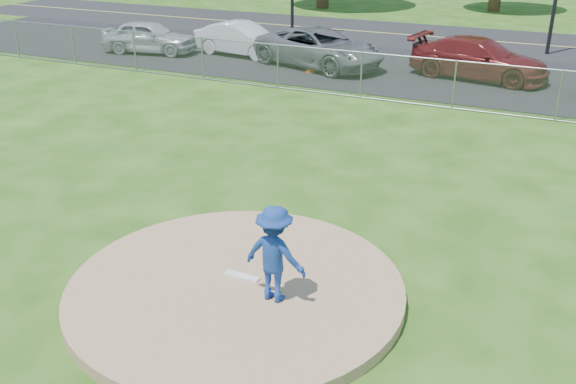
% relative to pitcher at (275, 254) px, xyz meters
% --- Properties ---
extents(ground, '(120.00, 120.00, 0.00)m').
position_rel_pitcher_xyz_m(ground, '(-0.75, 10.11, -0.97)').
color(ground, '#224A10').
rests_on(ground, ground).
extents(pitchers_mound, '(5.40, 5.40, 0.20)m').
position_rel_pitcher_xyz_m(pitchers_mound, '(-0.75, 0.11, -0.87)').
color(pitchers_mound, '#A17A58').
rests_on(pitchers_mound, ground).
extents(pitching_rubber, '(0.60, 0.15, 0.04)m').
position_rel_pitcher_xyz_m(pitching_rubber, '(-0.75, 0.31, -0.75)').
color(pitching_rubber, white).
rests_on(pitching_rubber, pitchers_mound).
extents(chain_link_fence, '(40.00, 0.06, 1.50)m').
position_rel_pitcher_xyz_m(chain_link_fence, '(-0.75, 12.11, -0.22)').
color(chain_link_fence, gray).
rests_on(chain_link_fence, ground).
extents(parking_lot, '(50.00, 8.00, 0.01)m').
position_rel_pitcher_xyz_m(parking_lot, '(-0.75, 16.61, -0.97)').
color(parking_lot, black).
rests_on(parking_lot, ground).
extents(street, '(60.00, 7.00, 0.01)m').
position_rel_pitcher_xyz_m(street, '(-0.75, 24.11, -0.97)').
color(street, black).
rests_on(street, ground).
extents(pitcher, '(1.03, 0.63, 1.54)m').
position_rel_pitcher_xyz_m(pitcher, '(0.00, 0.00, 0.00)').
color(pitcher, navy).
rests_on(pitcher, pitchers_mound).
extents(traffic_cone, '(0.35, 0.35, 0.68)m').
position_rel_pitcher_xyz_m(traffic_cone, '(-5.65, 14.79, -0.62)').
color(traffic_cone, '#D95E0B').
rests_on(traffic_cone, parking_lot).
extents(parked_car_silver, '(4.23, 2.30, 1.37)m').
position_rel_pitcher_xyz_m(parked_car_silver, '(-13.32, 15.18, -0.28)').
color(parked_car_silver, '#B6B5BB').
rests_on(parked_car_silver, parking_lot).
extents(parked_car_white, '(4.27, 1.97, 1.36)m').
position_rel_pitcher_xyz_m(parked_car_white, '(-9.49, 16.40, -0.28)').
color(parked_car_white, white).
rests_on(parked_car_white, parking_lot).
extents(parked_car_gray, '(5.82, 3.98, 1.48)m').
position_rel_pitcher_xyz_m(parked_car_gray, '(-5.71, 15.77, -0.22)').
color(parked_car_gray, slate).
rests_on(parked_car_gray, parking_lot).
extents(parked_car_darkred, '(5.26, 2.85, 1.45)m').
position_rel_pitcher_xyz_m(parked_car_darkred, '(0.26, 16.42, -0.24)').
color(parked_car_darkred, maroon).
rests_on(parked_car_darkred, parking_lot).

